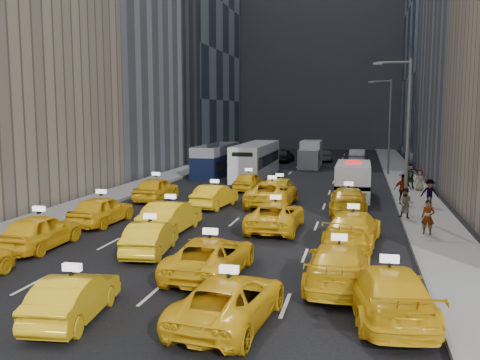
{
  "coord_description": "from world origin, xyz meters",
  "views": [
    {
      "loc": [
        6.66,
        -20.04,
        6.06
      ],
      "look_at": [
        -0.25,
        10.58,
        2.0
      ],
      "focal_mm": 40.0,
      "sensor_mm": 36.0,
      "label": 1
    }
  ],
  "objects_px": {
    "taxi_2": "(229,300)",
    "city_bus": "(256,160)",
    "box_truck": "(311,155)",
    "taxi_3": "(388,292)",
    "double_decker": "(216,160)",
    "taxi_1": "(73,297)",
    "pedestrian_0": "(428,217)",
    "nypd_van": "(353,181)"
  },
  "relations": [
    {
      "from": "taxi_2",
      "to": "nypd_van",
      "type": "relative_size",
      "value": 0.8
    },
    {
      "from": "taxi_2",
      "to": "double_decker",
      "type": "distance_m",
      "value": 36.01
    },
    {
      "from": "city_bus",
      "to": "box_truck",
      "type": "height_order",
      "value": "city_bus"
    },
    {
      "from": "nypd_van",
      "to": "double_decker",
      "type": "height_order",
      "value": "double_decker"
    },
    {
      "from": "taxi_1",
      "to": "city_bus",
      "type": "distance_m",
      "value": 34.86
    },
    {
      "from": "taxi_2",
      "to": "city_bus",
      "type": "height_order",
      "value": "city_bus"
    },
    {
      "from": "taxi_1",
      "to": "double_decker",
      "type": "distance_m",
      "value": 35.76
    },
    {
      "from": "nypd_van",
      "to": "double_decker",
      "type": "relative_size",
      "value": 0.62
    },
    {
      "from": "taxi_2",
      "to": "double_decker",
      "type": "bearing_deg",
      "value": -67.67
    },
    {
      "from": "taxi_1",
      "to": "nypd_van",
      "type": "height_order",
      "value": "nypd_van"
    },
    {
      "from": "city_bus",
      "to": "pedestrian_0",
      "type": "relative_size",
      "value": 7.2
    },
    {
      "from": "taxi_2",
      "to": "nypd_van",
      "type": "xyz_separation_m",
      "value": [
        3.1,
        23.8,
        0.49
      ]
    },
    {
      "from": "nypd_van",
      "to": "city_bus",
      "type": "height_order",
      "value": "city_bus"
    },
    {
      "from": "taxi_3",
      "to": "pedestrian_0",
      "type": "height_order",
      "value": "pedestrian_0"
    },
    {
      "from": "taxi_1",
      "to": "box_truck",
      "type": "height_order",
      "value": "box_truck"
    },
    {
      "from": "pedestrian_0",
      "to": "double_decker",
      "type": "bearing_deg",
      "value": 139.79
    },
    {
      "from": "taxi_3",
      "to": "box_truck",
      "type": "height_order",
      "value": "box_truck"
    },
    {
      "from": "pedestrian_0",
      "to": "taxi_2",
      "type": "bearing_deg",
      "value": -105.77
    },
    {
      "from": "double_decker",
      "to": "box_truck",
      "type": "height_order",
      "value": "double_decker"
    },
    {
      "from": "double_decker",
      "to": "city_bus",
      "type": "height_order",
      "value": "city_bus"
    },
    {
      "from": "taxi_3",
      "to": "nypd_van",
      "type": "distance_m",
      "value": 22.4
    },
    {
      "from": "city_bus",
      "to": "double_decker",
      "type": "bearing_deg",
      "value": 175.65
    },
    {
      "from": "taxi_3",
      "to": "nypd_van",
      "type": "relative_size",
      "value": 0.87
    },
    {
      "from": "taxi_1",
      "to": "nypd_van",
      "type": "relative_size",
      "value": 0.67
    },
    {
      "from": "taxi_2",
      "to": "pedestrian_0",
      "type": "relative_size",
      "value": 2.97
    },
    {
      "from": "nypd_van",
      "to": "taxi_2",
      "type": "bearing_deg",
      "value": -94.17
    },
    {
      "from": "taxi_2",
      "to": "box_truck",
      "type": "xyz_separation_m",
      "value": [
        -1.68,
        43.55,
        0.7
      ]
    },
    {
      "from": "taxi_1",
      "to": "pedestrian_0",
      "type": "relative_size",
      "value": 2.46
    },
    {
      "from": "taxi_1",
      "to": "taxi_3",
      "type": "xyz_separation_m",
      "value": [
        8.96,
        2.15,
        0.11
      ]
    },
    {
      "from": "taxi_2",
      "to": "taxi_3",
      "type": "distance_m",
      "value": 4.68
    },
    {
      "from": "box_truck",
      "to": "pedestrian_0",
      "type": "height_order",
      "value": "box_truck"
    },
    {
      "from": "double_decker",
      "to": "city_bus",
      "type": "xyz_separation_m",
      "value": [
        3.96,
        -0.53,
        0.12
      ]
    },
    {
      "from": "city_bus",
      "to": "pedestrian_0",
      "type": "height_order",
      "value": "city_bus"
    },
    {
      "from": "taxi_2",
      "to": "box_truck",
      "type": "height_order",
      "value": "box_truck"
    },
    {
      "from": "taxi_1",
      "to": "double_decker",
      "type": "bearing_deg",
      "value": -87.77
    },
    {
      "from": "double_decker",
      "to": "box_truck",
      "type": "distance_m",
      "value": 12.05
    },
    {
      "from": "taxi_3",
      "to": "city_bus",
      "type": "relative_size",
      "value": 0.45
    },
    {
      "from": "taxi_1",
      "to": "taxi_3",
      "type": "bearing_deg",
      "value": -172.78
    },
    {
      "from": "taxi_2",
      "to": "city_bus",
      "type": "bearing_deg",
      "value": -73.74
    },
    {
      "from": "box_truck",
      "to": "double_decker",
      "type": "bearing_deg",
      "value": -136.71
    },
    {
      "from": "nypd_van",
      "to": "city_bus",
      "type": "xyz_separation_m",
      "value": [
        -8.95,
        10.31,
        0.35
      ]
    },
    {
      "from": "taxi_1",
      "to": "city_bus",
      "type": "height_order",
      "value": "city_bus"
    }
  ]
}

